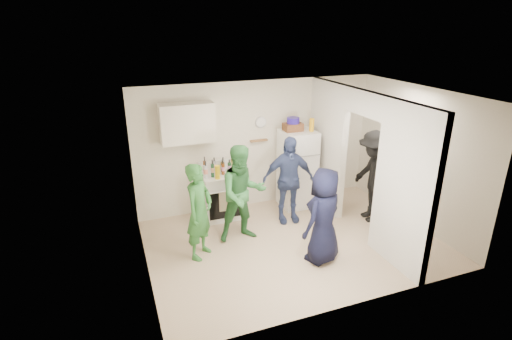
{
  "coord_description": "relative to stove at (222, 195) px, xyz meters",
  "views": [
    {
      "loc": [
        -2.68,
        -5.29,
        3.55
      ],
      "look_at": [
        -0.53,
        0.4,
        1.25
      ],
      "focal_mm": 28.0,
      "sensor_mm": 36.0,
      "label": 1
    }
  ],
  "objects": [
    {
      "name": "nook_window",
      "position": [
        3.24,
        -1.17,
        1.21
      ],
      "size": [
        0.03,
        0.7,
        0.8
      ],
      "primitive_type": "cube",
      "color": "black",
      "rests_on": "wall_right"
    },
    {
      "name": "wall_clock",
      "position": [
        0.91,
        0.31,
        1.26
      ],
      "size": [
        0.22,
        0.02,
        0.22
      ],
      "primitive_type": "cylinder",
      "rotation": [
        1.57,
        0.0,
        0.0
      ],
      "color": "white",
      "rests_on": "wall_back"
    },
    {
      "name": "bottle_g",
      "position": [
        0.27,
        0.13,
        0.59
      ],
      "size": [
        0.06,
        0.06,
        0.3
      ],
      "primitive_type": "cylinder",
      "color": "olive",
      "rests_on": "stove"
    },
    {
      "name": "wall_right",
      "position": [
        3.26,
        -1.37,
        0.81
      ],
      "size": [
        0.0,
        3.4,
        3.4
      ],
      "primitive_type": "plane",
      "rotation": [
        1.57,
        0.0,
        -1.57
      ],
      "color": "silver",
      "rests_on": "floor"
    },
    {
      "name": "person_denim",
      "position": [
        1.1,
        -0.58,
        0.38
      ],
      "size": [
        1.0,
        0.53,
        1.63
      ],
      "primitive_type": "imported",
      "rotation": [
        0.0,
        0.0,
        -0.14
      ],
      "color": "navy",
      "rests_on": "floor"
    },
    {
      "name": "bottle_c",
      "position": [
        -0.07,
        0.17,
        0.57
      ],
      "size": [
        0.07,
        0.07,
        0.27
      ],
      "primitive_type": "cylinder",
      "color": "#AEB2BC",
      "rests_on": "stove"
    },
    {
      "name": "person_green_center",
      "position": [
        0.11,
        -0.92,
        0.4
      ],
      "size": [
        0.83,
        0.65,
        1.67
      ],
      "primitive_type": "imported",
      "rotation": [
        0.0,
        0.0,
        -0.02
      ],
      "color": "#387F46",
      "rests_on": "floor"
    },
    {
      "name": "yellow_cup_stack_stove",
      "position": [
        -0.12,
        -0.22,
        0.56
      ],
      "size": [
        0.09,
        0.09,
        0.25
      ],
      "primitive_type": "cylinder",
      "color": "yellow",
      "rests_on": "stove"
    },
    {
      "name": "nook_valance",
      "position": [
        3.2,
        -1.17,
        1.56
      ],
      "size": [
        0.04,
        0.82,
        0.18
      ],
      "primitive_type": "cube",
      "color": "white",
      "rests_on": "wall_right"
    },
    {
      "name": "bottle_f",
      "position": [
        0.18,
        0.02,
        0.56
      ],
      "size": [
        0.07,
        0.07,
        0.25
      ],
      "primitive_type": "cylinder",
      "color": "#153B1D",
      "rests_on": "stove"
    },
    {
      "name": "nook_window_frame",
      "position": [
        3.23,
        -1.17,
        1.21
      ],
      "size": [
        0.04,
        0.76,
        0.86
      ],
      "primitive_type": "cube",
      "color": "white",
      "rests_on": "wall_right"
    },
    {
      "name": "bottle_b",
      "position": [
        -0.18,
        -0.1,
        0.6
      ],
      "size": [
        0.06,
        0.06,
        0.33
      ],
      "primitive_type": "cylinder",
      "color": "#194C2E",
      "rests_on": "stove"
    },
    {
      "name": "wall_front",
      "position": [
        0.86,
        -3.07,
        0.81
      ],
      "size": [
        4.8,
        0.0,
        4.8
      ],
      "primitive_type": "plane",
      "rotation": [
        -1.57,
        0.0,
        0.0
      ],
      "color": "silver",
      "rests_on": "floor"
    },
    {
      "name": "person_green_left",
      "position": [
        -0.69,
        -1.19,
        0.34
      ],
      "size": [
        0.66,
        0.67,
        1.56
      ],
      "primitive_type": "imported",
      "rotation": [
        0.0,
        0.0,
        0.82
      ],
      "color": "#307838",
      "rests_on": "floor"
    },
    {
      "name": "bottle_i",
      "position": [
        0.07,
        0.1,
        0.56
      ],
      "size": [
        0.07,
        0.07,
        0.24
      ],
      "primitive_type": "cylinder",
      "color": "#59410F",
      "rests_on": "stove"
    },
    {
      "name": "bottle_e",
      "position": [
        0.1,
        0.18,
        0.57
      ],
      "size": [
        0.07,
        0.07,
        0.25
      ],
      "primitive_type": "cylinder",
      "color": "#A2AAB4",
      "rests_on": "stove"
    },
    {
      "name": "red_cup",
      "position": [
        0.22,
        -0.2,
        0.5
      ],
      "size": [
        0.09,
        0.09,
        0.12
      ],
      "primitive_type": "cylinder",
      "color": "#AC1C0B",
      "rests_on": "stove"
    },
    {
      "name": "partition_pier_front",
      "position": [
        2.06,
        -2.47,
        0.81
      ],
      "size": [
        0.12,
        1.2,
        2.5
      ],
      "primitive_type": "cube",
      "color": "silver",
      "rests_on": "floor"
    },
    {
      "name": "wicker_basket",
      "position": [
        1.46,
        0.02,
        1.19
      ],
      "size": [
        0.35,
        0.25,
        0.15
      ],
      "primitive_type": "cube",
      "color": "brown",
      "rests_on": "fridge"
    },
    {
      "name": "upper_cabinet",
      "position": [
        -0.54,
        0.15,
        1.41
      ],
      "size": [
        0.95,
        0.34,
        0.7
      ],
      "primitive_type": "cube",
      "color": "silver",
      "rests_on": "wall_back"
    },
    {
      "name": "stove",
      "position": [
        0.0,
        0.0,
        0.0
      ],
      "size": [
        0.74,
        0.61,
        0.88
      ],
      "primitive_type": "cube",
      "color": "white",
      "rests_on": "floor"
    },
    {
      "name": "floor",
      "position": [
        0.86,
        -1.37,
        -0.44
      ],
      "size": [
        4.8,
        4.8,
        0.0
      ],
      "primitive_type": "plane",
      "color": "tan",
      "rests_on": "ground"
    },
    {
      "name": "yellow_cup_stack_top",
      "position": [
        1.78,
        -0.13,
        1.24
      ],
      "size": [
        0.09,
        0.09,
        0.25
      ],
      "primitive_type": "cylinder",
      "color": "#F6B114",
      "rests_on": "fridge"
    },
    {
      "name": "bottle_h",
      "position": [
        -0.31,
        -0.12,
        0.6
      ],
      "size": [
        0.07,
        0.07,
        0.32
      ],
      "primitive_type": "cylinder",
      "color": "silver",
      "rests_on": "stove"
    },
    {
      "name": "partition_pier_back",
      "position": [
        2.06,
        -0.27,
        0.81
      ],
      "size": [
        0.12,
        1.2,
        2.5
      ],
      "primitive_type": "cube",
      "color": "silver",
      "rests_on": "floor"
    },
    {
      "name": "spice_shelf",
      "position": [
        0.86,
        0.28,
        0.91
      ],
      "size": [
        0.35,
        0.08,
        0.03
      ],
      "primitive_type": "cube",
      "color": "olive",
      "rests_on": "wall_back"
    },
    {
      "name": "person_navy",
      "position": [
        1.05,
        -1.97,
        0.32
      ],
      "size": [
        0.88,
        0.76,
        1.52
      ],
      "primitive_type": "imported",
      "rotation": [
        0.0,
        0.0,
        -2.69
      ],
      "color": "black",
      "rests_on": "floor"
    },
    {
      "name": "fridge",
      "position": [
        1.56,
        -0.03,
        0.34
      ],
      "size": [
        0.64,
        0.62,
        1.55
      ],
      "primitive_type": "cube",
      "color": "white",
      "rests_on": "floor"
    },
    {
      "name": "bottle_d",
      "position": [
        0.03,
        -0.05,
        0.58
      ],
      "size": [
        0.06,
        0.06,
        0.28
      ],
      "primitive_type": "cylinder",
      "color": "brown",
      "rests_on": "stove"
    },
    {
      "name": "wall_back",
      "position": [
        0.86,
        0.33,
        0.81
      ],
      "size": [
        4.8,
        0.0,
        4.8
      ],
      "primitive_type": "plane",
      "rotation": [
        1.57,
        0.0,
        0.0
      ],
      "color": "silver",
      "rests_on": "floor"
    },
    {
      "name": "person_nook",
      "position": [
        2.58,
        -1.08,
        0.42
      ],
      "size": [
        0.8,
        1.2,
        1.72
      ],
      "primitive_type": "imported",
      "rotation": [
        0.0,
        0.0,
        -1.72
      ],
      "color": "black",
      "rests_on": "floor"
    },
    {
      "name": "wall_left",
      "position": [
        -1.54,
        -1.37,
        0.81
      ],
      "size": [
        0.0,
        3.4,
        3.4
      ],
      "primitive_type": "plane",
      "rotation": [
        1.57,
        0.0,
        1.57
      ],
      "color": "silver",
      "rests_on": "floor"
    },
    {
      "name": "blue_bowl",
      "position": [
        1.46,
        0.02,
        1.32
      ],
      "size": [
        0.24,
        0.24,
        0.11
      ],
      "primitive_type": "cylinder",
      "color": "#261592",
      "rests_on": "wicker_basket"
    },
    {
      "name": "ceiling",
      "position": [
        0.86,
        -1.37,
        2.06
      ],
      "size": [
        4.8,
        4.8,
        0.0
      ],
      "primitive_type": "plane",
      "rotation": [
        3.14,
        0.0,
        0.0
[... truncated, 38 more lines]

